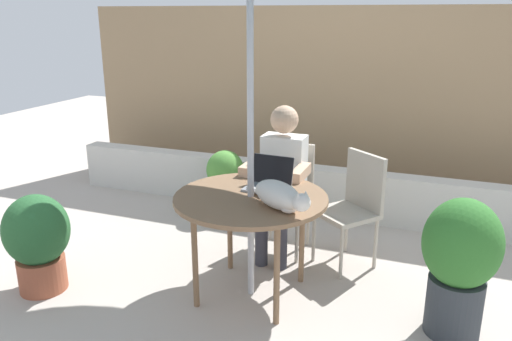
# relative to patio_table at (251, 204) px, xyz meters

# --- Properties ---
(ground_plane) EXTENTS (14.00, 14.00, 0.00)m
(ground_plane) POSITION_rel_patio_table_xyz_m (0.00, 0.00, -0.68)
(ground_plane) COLOR #ADA399
(fence_back) EXTENTS (5.81, 0.08, 1.99)m
(fence_back) POSITION_rel_patio_table_xyz_m (0.00, 2.37, 0.32)
(fence_back) COLOR #937756
(fence_back) RESTS_ON ground
(planter_wall_low) EXTENTS (5.23, 0.20, 0.48)m
(planter_wall_low) POSITION_rel_patio_table_xyz_m (0.00, 1.63, -0.44)
(planter_wall_low) COLOR beige
(planter_wall_low) RESTS_ON ground
(patio_table) EXTENTS (1.04, 1.04, 0.74)m
(patio_table) POSITION_rel_patio_table_xyz_m (0.00, 0.00, 0.00)
(patio_table) COLOR brown
(patio_table) RESTS_ON ground
(chair_occupied) EXTENTS (0.40, 0.40, 0.89)m
(chair_occupied) POSITION_rel_patio_table_xyz_m (0.00, 0.81, -0.15)
(chair_occupied) COLOR #B2A899
(chair_occupied) RESTS_ON ground
(chair_empty) EXTENTS (0.56, 0.56, 0.89)m
(chair_empty) POSITION_rel_patio_table_xyz_m (0.58, 0.73, -0.15)
(chair_empty) COLOR #B2A899
(chair_empty) RESTS_ON ground
(person_seated) EXTENTS (0.48, 0.48, 1.23)m
(person_seated) POSITION_rel_patio_table_xyz_m (0.00, 0.66, 0.02)
(person_seated) COLOR white
(person_seated) RESTS_ON ground
(laptop) EXTENTS (0.31, 0.27, 0.21)m
(laptop) POSITION_rel_patio_table_xyz_m (0.06, 0.21, 0.12)
(laptop) COLOR gray
(laptop) RESTS_ON patio_table
(cat) EXTENTS (0.55, 0.43, 0.17)m
(cat) POSITION_rel_patio_table_xyz_m (0.26, -0.15, 0.14)
(cat) COLOR silver
(cat) RESTS_ON patio_table
(potted_plant_near_fence) EXTENTS (0.46, 0.46, 0.89)m
(potted_plant_near_fence) POSITION_rel_patio_table_xyz_m (1.34, 0.02, -0.18)
(potted_plant_near_fence) COLOR #33383D
(potted_plant_near_fence) RESTS_ON ground
(potted_plant_by_chair) EXTENTS (0.45, 0.45, 0.72)m
(potted_plant_by_chair) POSITION_rel_patio_table_xyz_m (-1.42, -0.48, -0.28)
(potted_plant_by_chair) COLOR #9E5138
(potted_plant_by_chair) RESTS_ON ground
(potted_plant_corner) EXTENTS (0.37, 0.37, 0.64)m
(potted_plant_corner) POSITION_rel_patio_table_xyz_m (-0.79, 1.32, -0.32)
(potted_plant_corner) COLOR #33383D
(potted_plant_corner) RESTS_ON ground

